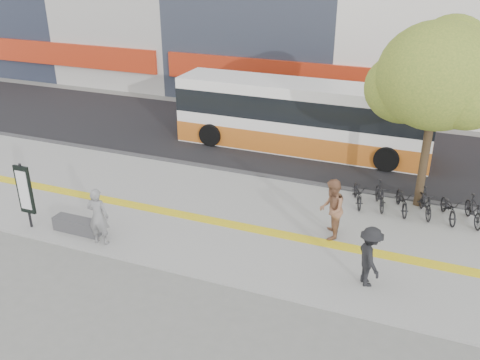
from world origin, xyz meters
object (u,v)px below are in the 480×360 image
at_px(pedestrian_tan, 331,209).
at_px(bus, 302,119).
at_px(street_tree, 437,78).
at_px(signboard, 25,191).
at_px(pedestrian_dark, 370,257).
at_px(bench, 78,225).
at_px(seated_woman, 98,216).

bearing_deg(pedestrian_tan, bus, -166.77).
bearing_deg(street_tree, signboard, -150.93).
relative_size(signboard, pedestrian_tan, 1.15).
bearing_deg(pedestrian_dark, signboard, 66.73).
bearing_deg(bus, bench, -114.99).
height_order(bus, pedestrian_tan, bus).
relative_size(bench, street_tree, 0.25).
distance_m(street_tree, pedestrian_tan, 5.39).
relative_size(bus, pedestrian_dark, 6.49).
xyz_separation_m(bench, bus, (4.52, 9.70, 1.13)).
distance_m(bench, bus, 10.76).
bearing_deg(seated_woman, signboard, -7.30).
height_order(seated_woman, pedestrian_tan, pedestrian_tan).
distance_m(bench, seated_woman, 1.30).
xyz_separation_m(bus, pedestrian_dark, (4.38, -9.10, -0.51)).
xyz_separation_m(bus, pedestrian_tan, (2.91, -7.07, -0.40)).
height_order(pedestrian_tan, pedestrian_dark, pedestrian_tan).
bearing_deg(pedestrian_tan, pedestrian_dark, 26.81).
height_order(signboard, pedestrian_dark, signboard).
xyz_separation_m(bus, seated_woman, (-3.45, -9.98, -0.45)).
bearing_deg(bus, street_tree, -34.97).
relative_size(pedestrian_tan, pedestrian_dark, 1.13).
bearing_deg(bench, seated_woman, -14.91).
bearing_deg(bench, pedestrian_dark, 3.88).
height_order(street_tree, pedestrian_tan, street_tree).
xyz_separation_m(signboard, street_tree, (11.38, 6.33, 3.15)).
distance_m(signboard, pedestrian_dark, 10.55).
bearing_deg(pedestrian_dark, pedestrian_tan, 7.74).
distance_m(signboard, street_tree, 13.40).
distance_m(seated_woman, pedestrian_tan, 7.00).
bearing_deg(signboard, street_tree, 29.07).
bearing_deg(pedestrian_tan, signboard, -81.16).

